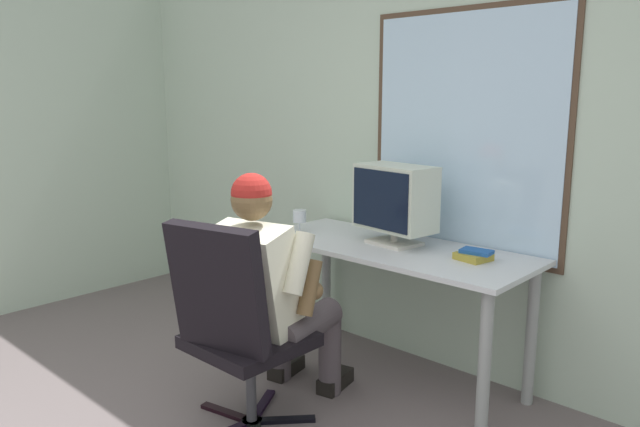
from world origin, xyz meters
TOP-DOWN VIEW (x-y plane):
  - wall_rear at (0.00, 2.32)m, footprint 5.62×0.08m
  - desk at (-0.12, 1.95)m, footprint 1.53×0.63m
  - office_chair at (-0.29, 0.99)m, footprint 0.59×0.61m
  - person_seated at (-0.34, 1.26)m, footprint 0.60×0.84m
  - crt_monitor at (-0.14, 1.99)m, footprint 0.46×0.29m
  - wine_glass at (-0.72, 1.84)m, footprint 0.08×0.08m
  - book_stack at (0.34, 2.00)m, footprint 0.18×0.17m

SIDE VIEW (x-z plane):
  - office_chair at x=-0.29m, z-range 0.05..1.08m
  - person_seated at x=-0.34m, z-range 0.02..1.24m
  - desk at x=-0.12m, z-range 0.26..1.02m
  - book_stack at x=0.34m, z-range 0.76..0.81m
  - wine_glass at x=-0.72m, z-range 0.78..0.92m
  - crt_monitor at x=-0.14m, z-range 0.79..1.22m
  - wall_rear at x=0.00m, z-range 0.00..2.62m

